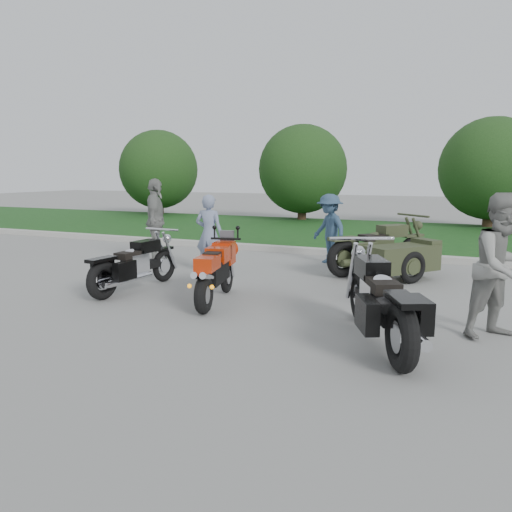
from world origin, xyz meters
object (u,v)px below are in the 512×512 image
at_px(person_stripe, 209,234).
at_px(person_grey, 502,266).
at_px(sportbike_red, 215,270).
at_px(cruiser_left, 132,267).
at_px(person_denim, 329,229).
at_px(cruiser_sidecar, 390,255).
at_px(person_back, 156,221).
at_px(cruiser_right, 381,305).

relative_size(person_stripe, person_grey, 0.89).
relative_size(sportbike_red, cruiser_left, 0.86).
height_order(sportbike_red, person_grey, person_grey).
bearing_deg(cruiser_left, person_denim, 63.73).
bearing_deg(person_denim, sportbike_red, -62.52).
xyz_separation_m(person_stripe, person_grey, (5.37, -2.21, 0.10)).
height_order(sportbike_red, cruiser_sidecar, cruiser_sidecar).
xyz_separation_m(person_grey, person_back, (-7.08, 2.78, 0.05)).
height_order(cruiser_right, cruiser_sidecar, cruiser_right).
bearing_deg(cruiser_right, person_back, 121.92).
bearing_deg(cruiser_sidecar, person_stripe, -126.12).
xyz_separation_m(cruiser_sidecar, person_stripe, (-3.55, -0.95, 0.35)).
relative_size(cruiser_left, person_back, 1.15).
distance_m(cruiser_left, cruiser_right, 4.62).
relative_size(cruiser_right, person_grey, 1.31).
xyz_separation_m(sportbike_red, cruiser_right, (2.75, -0.96, -0.03)).
bearing_deg(person_denim, cruiser_left, -83.99).
relative_size(cruiser_sidecar, person_stripe, 1.45).
bearing_deg(person_denim, cruiser_right, -31.32).
bearing_deg(person_grey, cruiser_sidecar, 76.36).
xyz_separation_m(person_denim, person_back, (-3.71, -1.47, 0.17)).
relative_size(cruiser_left, person_grey, 1.22).
bearing_deg(person_stripe, cruiser_left, 72.32).
distance_m(cruiser_left, cruiser_sidecar, 4.97).
distance_m(cruiser_left, person_back, 2.93).
relative_size(cruiser_left, person_denim, 1.40).
xyz_separation_m(cruiser_left, person_denim, (2.44, 4.06, 0.36)).
xyz_separation_m(person_grey, person_denim, (-3.37, 4.25, -0.12)).
distance_m(person_stripe, person_denim, 2.86).
bearing_deg(cruiser_sidecar, cruiser_right, -44.04).
xyz_separation_m(sportbike_red, person_denim, (0.71, 4.20, 0.26)).
height_order(cruiser_right, person_stripe, person_stripe).
distance_m(sportbike_red, person_back, 4.08).
bearing_deg(cruiser_right, sportbike_red, 135.34).
xyz_separation_m(cruiser_sidecar, person_denim, (-1.55, 1.10, 0.33)).
bearing_deg(person_stripe, cruiser_sidecar, -170.45).
xyz_separation_m(cruiser_left, person_stripe, (0.44, 2.01, 0.38)).
bearing_deg(person_grey, person_denim, 84.76).
distance_m(sportbike_red, cruiser_right, 2.92).
relative_size(cruiser_right, person_denim, 1.51).
bearing_deg(person_denim, person_grey, -14.55).
bearing_deg(sportbike_red, person_stripe, 108.63).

